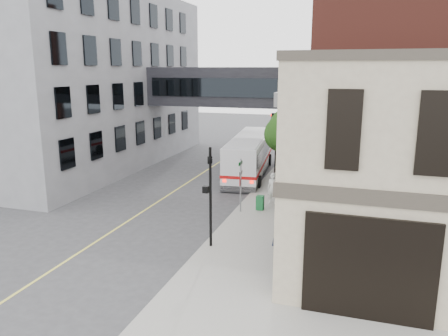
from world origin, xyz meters
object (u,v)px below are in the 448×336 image
Objects in this scene: bus at (250,154)px; pedestrian_a at (273,188)px; pedestrian_b at (297,180)px; sandwich_board at (279,235)px; pedestrian_c at (286,178)px; newspaper_box at (260,203)px.

pedestrian_a is at bearing -65.55° from bus.
pedestrian_b is 8.78m from sandwich_board.
bus reaches higher than pedestrian_c.
bus reaches higher than pedestrian_a.
bus is 7.74m from pedestrian_a.
sandwich_board is at bearing -70.22° from bus.
pedestrian_a is 1.59m from newspaper_box.
pedestrian_a is 3.07m from pedestrian_c.
pedestrian_c is (0.25, 3.06, -0.09)m from pedestrian_a.
pedestrian_c is at bearing 78.22° from pedestrian_a.
pedestrian_c is (3.45, -3.97, -0.66)m from bus.
sandwich_board is (1.28, -9.18, -0.32)m from pedestrian_c.
sandwich_board is at bearing -65.32° from newspaper_box.
pedestrian_b is at bearing 61.24° from pedestrian_a.
pedestrian_b is (4.25, -4.39, -0.65)m from bus.
pedestrian_c is at bearing 120.59° from sandwich_board.
bus is at bearing 110.06° from newspaper_box.
bus reaches higher than sandwich_board.
pedestrian_b is at bearing 72.10° from newspaper_box.
sandwich_board is (4.73, -13.15, -0.98)m from bus.
pedestrian_c is at bearing -49.01° from bus.
pedestrian_b is 1.67× the size of sandwich_board.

